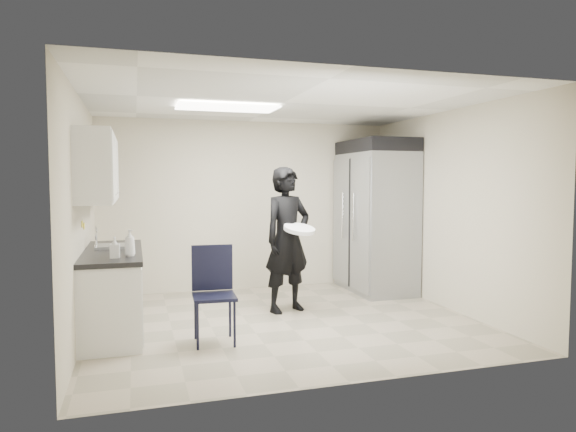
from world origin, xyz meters
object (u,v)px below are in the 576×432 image
object	(u,v)px
folding_chair	(214,297)
man_tuxedo	(287,240)
commercial_fridge	(375,222)
lower_counter	(113,292)

from	to	relation	value
folding_chair	man_tuxedo	xyz separation A→B (m)	(1.10, 1.05, 0.44)
commercial_fridge	folding_chair	distance (m)	3.38
lower_counter	commercial_fridge	size ratio (longest dim) A/B	0.90
lower_counter	commercial_fridge	bearing A→B (deg)	15.88
man_tuxedo	folding_chair	bearing A→B (deg)	-156.21
commercial_fridge	folding_chair	world-z (taller)	commercial_fridge
commercial_fridge	lower_counter	bearing A→B (deg)	-164.12
commercial_fridge	folding_chair	xyz separation A→B (m)	(-2.76, -1.87, -0.56)
folding_chair	man_tuxedo	bearing A→B (deg)	46.69
lower_counter	folding_chair	distance (m)	1.30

